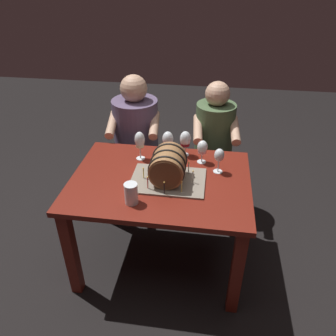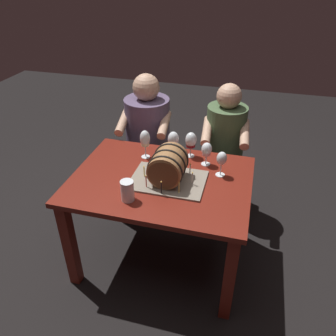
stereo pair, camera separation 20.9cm
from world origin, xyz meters
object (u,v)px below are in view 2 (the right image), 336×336
Objects in this scene: wine_glass_rose at (207,150)px; wine_glass_red at (191,141)px; beer_pint at (127,192)px; wine_glass_white at (145,140)px; barrel_cake at (168,167)px; wine_glass_empty at (222,159)px; person_seated_right at (223,157)px; wine_glass_amber at (173,140)px; person_seated_left at (148,142)px; dining_table at (161,193)px.

wine_glass_red is (-0.13, 0.08, 0.01)m from wine_glass_rose.
wine_glass_white is at bearing 96.19° from beer_pint.
barrel_cake reaches higher than wine_glass_empty.
person_seated_right is at bearing 44.62° from wine_glass_white.
wine_glass_amber is at bearing 165.99° from wine_glass_rose.
wine_glass_empty is 1.33× the size of beer_pint.
person_seated_right reaches higher than barrel_cake.
wine_glass_empty is at bearing 26.53° from barrel_cake.
wine_glass_white is 1.12× the size of wine_glass_amber.
barrel_cake is at bearing -63.04° from person_seated_left.
beer_pint is at bearing -126.50° from wine_glass_rose.
person_seated_right is (0.28, 0.76, -0.31)m from barrel_cake.
wine_glass_red is at bearing 66.93° from beer_pint.
wine_glass_white is 0.61m from person_seated_left.
wine_glass_empty is 0.40m from wine_glass_amber.
person_seated_left reaches higher than person_seated_right.
person_seated_left is (-0.58, 0.49, -0.28)m from wine_glass_rose.
wine_glass_amber is (-0.05, 0.33, 0.02)m from barrel_cake.
wine_glass_amber reaches higher than wine_glass_empty.
wine_glass_red is (0.31, 0.10, -0.02)m from wine_glass_white.
person_seated_left is at bearing 116.96° from barrel_cake.
wine_glass_rose is at bearing -40.07° from person_seated_left.
wine_glass_rose is 0.26m from wine_glass_amber.
wine_glass_empty is at bearing -38.31° from wine_glass_red.
barrel_cake is 0.35m from wine_glass_white.
beer_pint is (-0.13, -0.57, -0.07)m from wine_glass_amber.
wine_glass_white reaches higher than wine_glass_empty.
barrel_cake is 0.36m from wine_glass_red.
wine_glass_rose is (-0.11, 0.11, -0.01)m from wine_glass_empty.
wine_glass_red reaches higher than wine_glass_empty.
wine_glass_amber reaches higher than wine_glass_rose.
dining_table is 0.39m from wine_glass_amber.
dining_table is 1.02× the size of person_seated_right.
beer_pint is (-0.38, -0.51, -0.05)m from wine_glass_rose.
barrel_cake is at bearing -153.47° from wine_glass_empty.
dining_table is at bearing -52.43° from wine_glass_white.
wine_glass_red is (0.07, 0.35, 0.02)m from barrel_cake.
dining_table is 5.54× the size of wine_glass_white.
person_seated_right is at bearing 63.50° from wine_glass_red.
wine_glass_empty is 1.04× the size of wine_glass_rose.
person_seated_right is at bearing 65.51° from beer_pint.
wine_glass_rose is 0.15m from wine_glass_red.
dining_table is at bearing -65.87° from person_seated_left.
person_seated_right is (0.51, 0.50, -0.35)m from wine_glass_white.
beer_pint is at bearing -126.00° from barrel_cake.
wine_glass_empty is at bearing -40.62° from person_seated_left.
person_seated_right reaches higher than wine_glass_red.
wine_glass_white reaches higher than dining_table.
wine_glass_red is 0.68m from person_seated_left.
barrel_cake is at bearing 54.00° from beer_pint.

